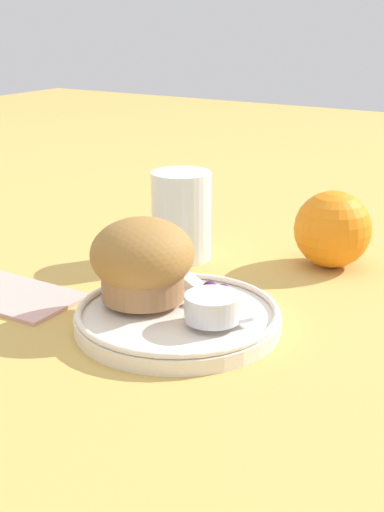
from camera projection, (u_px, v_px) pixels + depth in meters
name	position (u px, v px, depth m)	size (l,w,h in m)	color
ground_plane	(178.00, 317.00, 0.68)	(3.00, 3.00, 0.00)	tan
plate	(178.00, 317.00, 0.65)	(0.19, 0.19, 0.02)	silver
muffin	(142.00, 261.00, 0.66)	(0.10, 0.10, 0.08)	#9E7047
cream_ramekin	(213.00, 306.00, 0.62)	(0.05, 0.05, 0.02)	silver
berry_pair	(216.00, 290.00, 0.67)	(0.03, 0.02, 0.02)	#4C194C
butter_knife	(201.00, 285.00, 0.70)	(0.17, 0.11, 0.00)	silver
orange_fruit	(332.00, 229.00, 0.80)	(0.09, 0.09, 0.09)	orange
juice_glass	(181.00, 216.00, 0.83)	(0.07, 0.07, 0.10)	silver
folded_napkin	(8.00, 292.00, 0.73)	(0.15, 0.08, 0.01)	#D19E93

